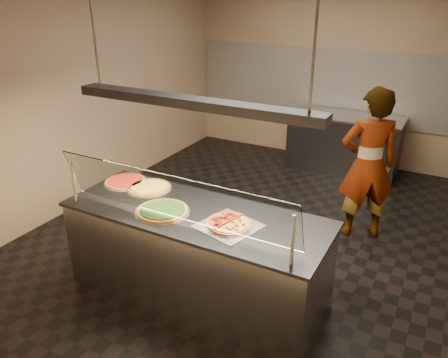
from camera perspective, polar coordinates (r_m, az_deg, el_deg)
The scene contains 19 objects.
ground at distance 5.59m, azimuth 4.19°, elevation -6.77°, with size 5.00×6.00×0.02m, color black.
wall_back at distance 7.79m, azimuth 14.10°, elevation 13.26°, with size 5.00×0.02×3.00m, color #9E8766.
wall_front at distance 2.73m, azimuth -22.41°, elevation -7.07°, with size 5.00×0.02×3.00m, color #9E8766.
wall_left at distance 6.41m, azimuth -16.61°, elevation 10.85°, with size 0.02×6.00×3.00m, color #9E8766.
tile_band at distance 7.79m, azimuth 13.89°, elevation 11.78°, with size 4.90×0.02×1.20m, color silver.
serving_counter at distance 4.26m, azimuth -3.62°, elevation -9.86°, with size 2.50×0.94×0.93m.
sneeze_guard at distance 3.64m, azimuth -6.78°, elevation -2.43°, with size 2.26×0.18×0.54m.
perforated_tray at distance 3.79m, azimuth 0.62°, elevation -6.09°, with size 0.57×0.57×0.01m.
half_pizza_pepperoni at distance 3.81m, azimuth -0.61°, elevation -5.39°, with size 0.28×0.42×0.05m.
half_pizza_sausage at distance 3.74m, azimuth 1.87°, elevation -6.17°, with size 0.28×0.42×0.04m.
pizza_spinach at distance 4.05m, azimuth -8.03°, elevation -4.09°, with size 0.51×0.51×0.03m.
pizza_cheese at distance 4.54m, azimuth -9.70°, elevation -1.04°, with size 0.46×0.46×0.03m.
pizza_tomato at distance 4.73m, azimuth -12.67°, elevation -0.26°, with size 0.45×0.45×0.03m.
pizza_spatula at distance 4.50m, azimuth -9.89°, elevation -1.04°, with size 0.28×0.18×0.02m.
prep_table at distance 7.51m, azimuth 15.34°, elevation 4.57°, with size 1.79×0.74×0.93m.
worker at distance 5.37m, azimuth 18.30°, elevation 1.77°, with size 0.67×0.44×1.84m, color #3D3941.
heat_lamp_housing at distance 3.66m, azimuth -4.22°, elevation 9.92°, with size 2.30×0.18×0.08m, color #313135.
lamp_rod_left at distance 4.19m, azimuth -16.69°, elevation 18.37°, with size 0.02×0.02×1.01m, color #B7B7BC.
lamp_rod_right at distance 3.14m, azimuth 11.80°, elevation 17.35°, with size 0.02×0.02×1.01m, color #B7B7BC.
Camera 1 is at (1.94, -4.41, 2.82)m, focal length 35.00 mm.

